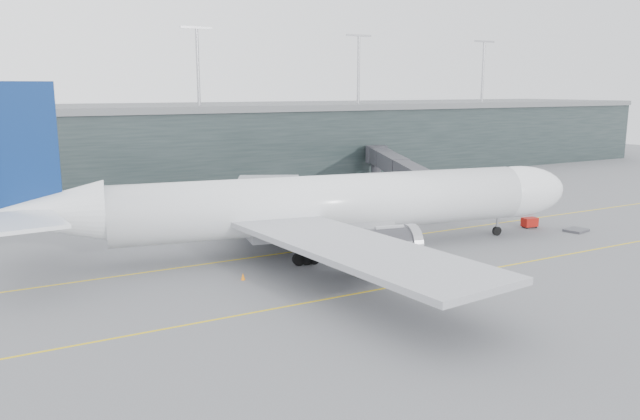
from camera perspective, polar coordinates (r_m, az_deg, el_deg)
ground at (r=75.48m, az=-2.75°, el=-3.01°), size 320.00×320.00×0.00m
taxiline_a at (r=72.02m, az=-1.34°, el=-3.68°), size 160.00×0.25×0.02m
taxiline_b at (r=58.89m, az=5.96°, el=-7.12°), size 160.00×0.25×0.02m
taxiline_lead_main at (r=95.26m, az=-5.38°, el=-0.08°), size 0.25×60.00×0.02m
terminal at (r=128.31m, az=-14.39°, el=5.92°), size 240.00×36.00×29.00m
main_aircraft at (r=70.64m, az=0.32°, el=0.46°), size 67.55×62.73×19.00m
jet_bridge at (r=110.28m, az=5.27°, el=4.25°), size 21.97×44.17×7.14m
gse_cart at (r=87.95m, az=18.62°, el=-1.06°), size 2.13×1.51×1.35m
baggage_dolly at (r=87.89m, az=22.37°, el=-1.71°), size 3.32×2.87×0.29m
uld_a at (r=81.22m, az=-9.52°, el=-1.39°), size 2.31×1.93×1.96m
uld_b at (r=84.73m, az=-8.65°, el=-0.96°), size 2.00×1.68×1.67m
uld_c at (r=85.19m, az=-6.15°, el=-0.77°), size 2.47×2.26×1.83m
cone_nose at (r=91.81m, az=17.96°, el=-0.79°), size 0.41×0.41×0.66m
cone_wing_stbd at (r=66.30m, az=12.69°, el=-4.92°), size 0.47×0.47×0.76m
cone_wing_port at (r=89.35m, az=-0.45°, el=-0.52°), size 0.50×0.50×0.80m
cone_tail at (r=61.40m, az=-7.06°, el=-6.05°), size 0.44×0.44×0.70m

